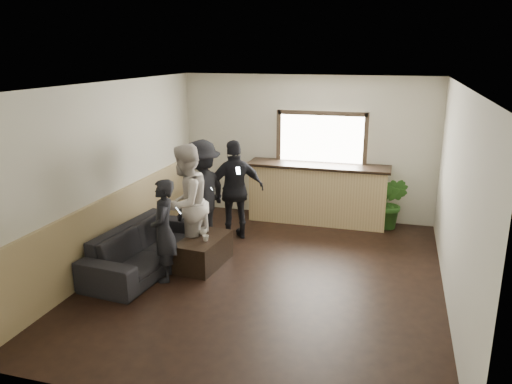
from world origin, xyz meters
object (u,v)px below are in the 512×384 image
(sofa, at_px, (147,247))
(person_a, at_px, (164,231))
(bar_counter, at_px, (318,190))
(potted_plant, at_px, (392,203))
(person_d, at_px, (235,190))
(cup_a, at_px, (203,232))
(person_c, at_px, (202,193))
(person_b, at_px, (186,204))
(cup_b, at_px, (206,238))
(coffee_table, at_px, (204,251))

(sofa, bearing_deg, person_a, -117.28)
(bar_counter, height_order, person_a, bar_counter)
(bar_counter, distance_m, potted_plant, 1.41)
(person_a, distance_m, person_d, 1.94)
(bar_counter, relative_size, person_a, 1.79)
(sofa, bearing_deg, cup_a, -52.99)
(sofa, distance_m, person_c, 1.37)
(cup_a, xyz_separation_m, person_d, (0.16, 1.14, 0.38))
(cup_a, distance_m, person_c, 0.87)
(cup_a, height_order, person_b, person_b)
(bar_counter, distance_m, cup_b, 2.95)
(cup_a, bearing_deg, sofa, -148.36)
(cup_a, xyz_separation_m, cup_b, (0.14, -0.24, -0.01))
(person_b, height_order, person_d, person_b)
(potted_plant, distance_m, person_b, 3.92)
(cup_b, xyz_separation_m, potted_plant, (2.67, 2.61, 0.01))
(cup_b, relative_size, person_d, 0.05)
(person_b, xyz_separation_m, person_c, (-0.02, 0.71, -0.03))
(sofa, relative_size, person_d, 1.29)
(bar_counter, distance_m, person_d, 1.81)
(bar_counter, bearing_deg, cup_a, -120.33)
(cup_a, bearing_deg, cup_b, -59.25)
(person_b, height_order, person_c, person_b)
(sofa, bearing_deg, person_c, -15.81)
(cup_a, bearing_deg, bar_counter, 59.67)
(cup_b, xyz_separation_m, person_c, (-0.43, 0.94, 0.42))
(cup_a, bearing_deg, coffee_table, -66.50)
(potted_plant, bearing_deg, coffee_table, -137.72)
(person_d, bearing_deg, person_b, 36.39)
(bar_counter, xyz_separation_m, person_d, (-1.25, -1.28, 0.24))
(bar_counter, height_order, potted_plant, bar_counter)
(person_c, xyz_separation_m, person_d, (0.46, 0.43, -0.03))
(sofa, bearing_deg, person_d, -24.25)
(person_a, bearing_deg, person_c, 159.33)
(person_a, relative_size, person_c, 0.83)
(bar_counter, distance_m, person_b, 2.97)
(bar_counter, bearing_deg, person_d, -134.29)
(bar_counter, bearing_deg, sofa, -126.87)
(cup_a, relative_size, person_c, 0.07)
(person_b, bearing_deg, coffee_table, 80.32)
(coffee_table, relative_size, cup_b, 10.44)
(coffee_table, bearing_deg, cup_a, 113.50)
(cup_a, bearing_deg, person_c, 112.59)
(potted_plant, xyz_separation_m, person_a, (-3.11, -3.12, 0.25))
(person_c, bearing_deg, person_a, 14.06)
(bar_counter, relative_size, person_b, 1.44)
(cup_b, bearing_deg, cup_a, 120.75)
(person_a, bearing_deg, person_b, 157.58)
(bar_counter, relative_size, person_d, 1.53)
(coffee_table, xyz_separation_m, person_b, (-0.33, 0.12, 0.72))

